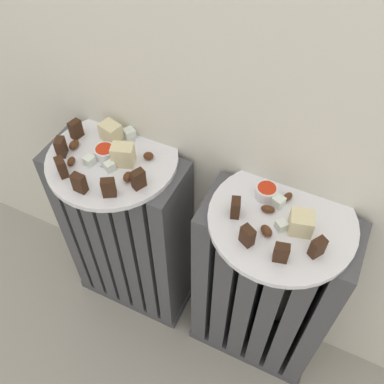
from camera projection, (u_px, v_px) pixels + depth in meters
name	position (u px, v px, depth m)	size (l,w,h in m)	color
radiator_left	(128.00, 237.00, 1.17)	(0.34, 0.15, 0.59)	#47474C
radiator_right	(262.00, 293.00, 1.06)	(0.34, 0.15, 0.59)	#47474C
plate_left	(112.00, 159.00, 0.93)	(0.29, 0.29, 0.01)	white
plate_right	(282.00, 220.00, 0.83)	(0.29, 0.29, 0.01)	white
dark_cake_slice_left_0	(76.00, 129.00, 0.96)	(0.03, 0.02, 0.04)	#382114
dark_cake_slice_left_1	(61.00, 147.00, 0.92)	(0.03, 0.02, 0.04)	#382114
dark_cake_slice_left_2	(62.00, 167.00, 0.88)	(0.03, 0.02, 0.04)	#382114
dark_cake_slice_left_3	(79.00, 183.00, 0.85)	(0.03, 0.02, 0.04)	#382114
dark_cake_slice_left_4	(109.00, 188.00, 0.84)	(0.03, 0.02, 0.04)	#382114
dark_cake_slice_left_5	(138.00, 179.00, 0.86)	(0.03, 0.02, 0.04)	#382114
marble_cake_slice_left_0	(111.00, 132.00, 0.95)	(0.04, 0.03, 0.04)	beige
marble_cake_slice_left_1	(123.00, 155.00, 0.90)	(0.05, 0.03, 0.05)	beige
turkish_delight_left_0	(110.00, 166.00, 0.90)	(0.02, 0.02, 0.02)	white
turkish_delight_left_1	(129.00, 134.00, 0.96)	(0.02, 0.02, 0.02)	white
turkish_delight_left_2	(89.00, 161.00, 0.91)	(0.02, 0.02, 0.02)	white
medjool_date_left_0	(148.00, 156.00, 0.92)	(0.02, 0.02, 0.02)	#4C2814
medjool_date_left_1	(71.00, 161.00, 0.91)	(0.03, 0.02, 0.02)	#4C2814
medjool_date_left_2	(128.00, 177.00, 0.88)	(0.03, 0.02, 0.02)	#4C2814
medjool_date_left_3	(74.00, 145.00, 0.94)	(0.03, 0.02, 0.02)	#4C2814
jam_bowl_left	(105.00, 152.00, 0.92)	(0.05, 0.05, 0.02)	white
dark_cake_slice_right_0	(235.00, 208.00, 0.81)	(0.03, 0.02, 0.04)	#382114
dark_cake_slice_right_1	(247.00, 236.00, 0.77)	(0.03, 0.02, 0.04)	#382114
dark_cake_slice_right_2	(281.00, 253.00, 0.75)	(0.03, 0.02, 0.04)	#382114
dark_cake_slice_right_3	(318.00, 247.00, 0.75)	(0.03, 0.02, 0.04)	#382114
marble_cake_slice_right_0	(301.00, 223.00, 0.79)	(0.04, 0.04, 0.04)	beige
turkish_delight_right_0	(278.00, 202.00, 0.84)	(0.02, 0.02, 0.02)	white
turkish_delight_right_1	(281.00, 225.00, 0.80)	(0.02, 0.02, 0.02)	white
medjool_date_right_0	(288.00, 197.00, 0.85)	(0.03, 0.02, 0.01)	#4C2814
medjool_date_right_1	(268.00, 209.00, 0.83)	(0.03, 0.02, 0.01)	#4C2814
medjool_date_right_2	(266.00, 231.00, 0.79)	(0.03, 0.02, 0.02)	#4C2814
jam_bowl_right	(266.00, 191.00, 0.85)	(0.04, 0.04, 0.03)	white
fork	(120.00, 150.00, 0.94)	(0.03, 0.11, 0.00)	#B7B7BC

